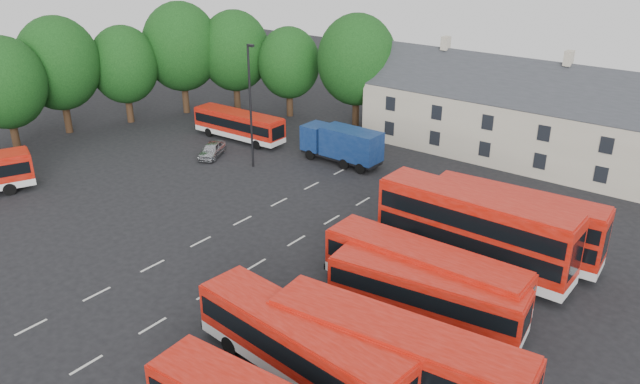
{
  "coord_description": "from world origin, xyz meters",
  "views": [
    {
      "loc": [
        28.72,
        -22.36,
        19.78
      ],
      "look_at": [
        4.35,
        9.46,
        2.2
      ],
      "focal_mm": 35.0,
      "sensor_mm": 36.0,
      "label": 1
    }
  ],
  "objects_px": {
    "bus_dd_south": "(475,227)",
    "box_truck": "(342,143)",
    "lamppost": "(251,104)",
    "silver_car": "(212,150)"
  },
  "relations": [
    {
      "from": "bus_dd_south",
      "to": "box_truck",
      "type": "relative_size",
      "value": 1.6
    },
    {
      "from": "silver_car",
      "to": "lamppost",
      "type": "relative_size",
      "value": 0.37
    },
    {
      "from": "bus_dd_south",
      "to": "box_truck",
      "type": "xyz_separation_m",
      "value": [
        -16.81,
        9.84,
        -0.97
      ]
    },
    {
      "from": "lamppost",
      "to": "box_truck",
      "type": "bearing_deg",
      "value": 43.46
    },
    {
      "from": "bus_dd_south",
      "to": "lamppost",
      "type": "height_order",
      "value": "lamppost"
    },
    {
      "from": "silver_car",
      "to": "lamppost",
      "type": "height_order",
      "value": "lamppost"
    },
    {
      "from": "box_truck",
      "to": "silver_car",
      "type": "xyz_separation_m",
      "value": [
        -10.3,
        -5.82,
        -1.18
      ]
    },
    {
      "from": "bus_dd_south",
      "to": "lamppost",
      "type": "xyz_separation_m",
      "value": [
        -22.46,
        4.48,
        2.84
      ]
    },
    {
      "from": "box_truck",
      "to": "lamppost",
      "type": "distance_m",
      "value": 8.67
    },
    {
      "from": "silver_car",
      "to": "bus_dd_south",
      "type": "bearing_deg",
      "value": -33.51
    }
  ]
}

